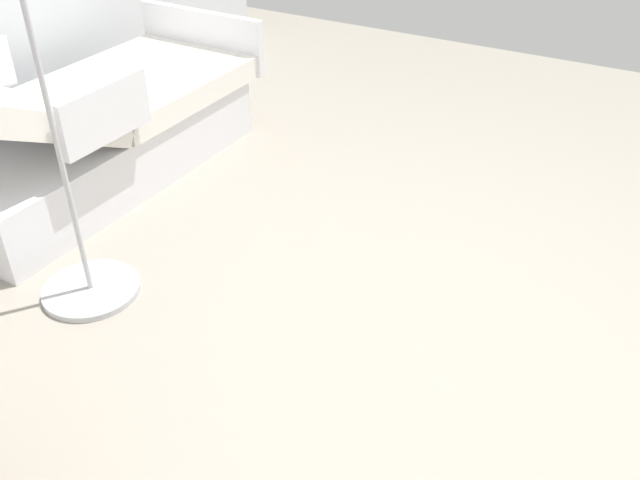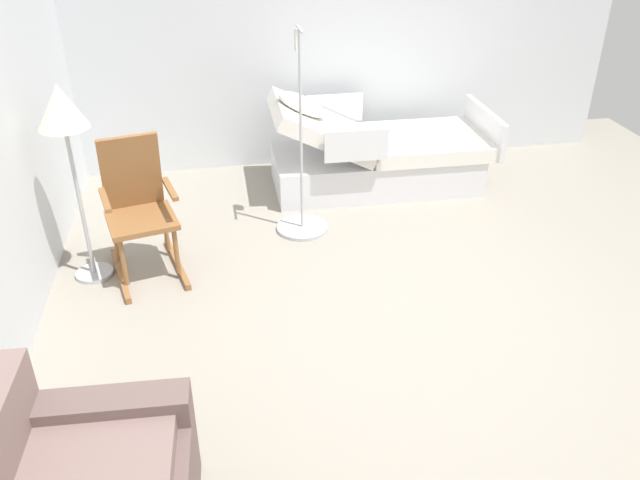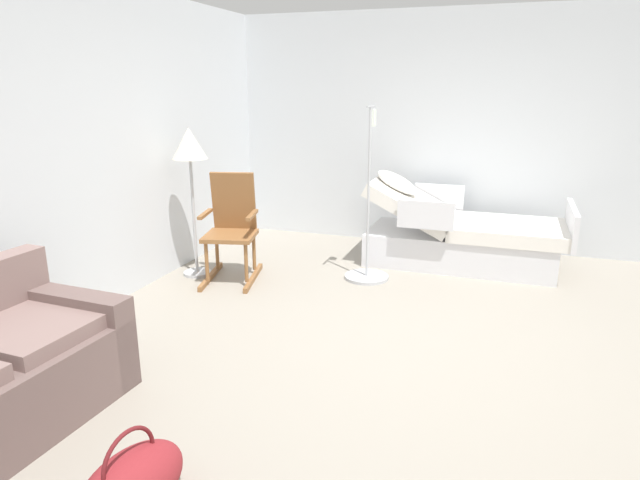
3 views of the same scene
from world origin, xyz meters
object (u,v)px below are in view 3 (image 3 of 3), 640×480
rocking_chair (232,229)px  floor_lamp (190,154)px  iv_pole (367,254)px  hospital_bed (460,237)px

rocking_chair → floor_lamp: floor_lamp is taller
iv_pole → floor_lamp: bearing=104.9°
hospital_bed → floor_lamp: 2.93m
hospital_bed → iv_pole: bearing=132.2°
hospital_bed → floor_lamp: (-1.20, 2.51, 0.93)m
floor_lamp → iv_pole: iv_pole is taller
floor_lamp → iv_pole: bearing=-75.1°
rocking_chair → iv_pole: iv_pole is taller
rocking_chair → floor_lamp: (-0.05, 0.39, 0.72)m
floor_lamp → hospital_bed: bearing=-64.3°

